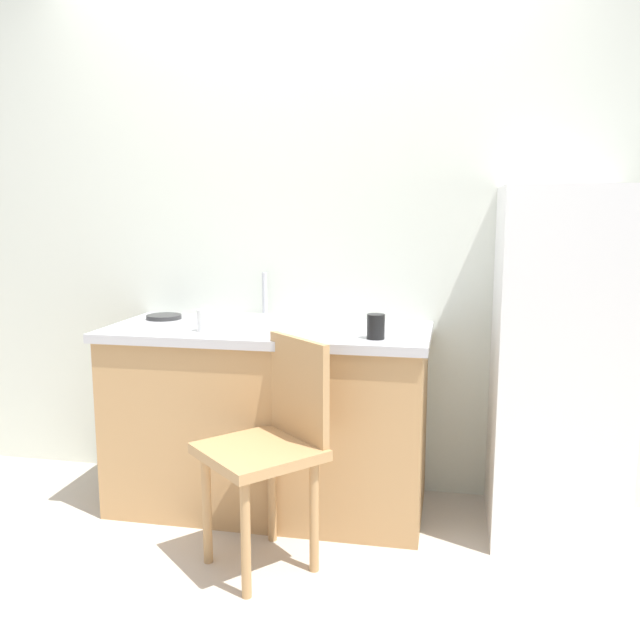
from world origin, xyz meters
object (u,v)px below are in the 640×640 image
Objects in this scene: refrigerator at (558,364)px; hotplate at (164,317)px; cup_black at (376,327)px; chair at (272,441)px; dish_tray at (250,322)px; cup_white at (205,320)px.

refrigerator reaches higher than hotplate.
hotplate is 1.11m from cup_black.
chair is at bearing -137.49° from cup_black.
refrigerator reaches higher than dish_tray.
cup_black is at bearing 84.76° from chair.
cup_black is at bearing -1.76° from cup_white.
cup_black is at bearing -166.43° from refrigerator.
dish_tray reaches higher than chair.
dish_tray is at bearing 165.64° from cup_black.
cup_black is at bearing -14.36° from dish_tray.
cup_white is at bearing -174.00° from refrigerator.
dish_tray is 2.73× the size of cup_black.
dish_tray is (-1.34, -0.03, 0.14)m from refrigerator.
refrigerator is 1.65× the size of chair.
cup_black reaches higher than chair.
dish_tray is at bearing 37.21° from cup_white.
cup_white reaches higher than chair.
cup_black reaches higher than dish_tray.
refrigerator is 8.66× the size of hotplate.
refrigerator is 1.24m from chair.
cup_white is (-0.17, -0.13, 0.02)m from dish_tray.
chair is (-1.11, -0.51, -0.24)m from refrigerator.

